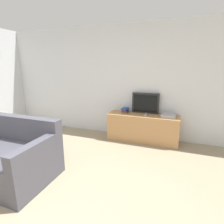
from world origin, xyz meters
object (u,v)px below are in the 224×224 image
at_px(television, 145,103).
at_px(tv_stand, 143,128).
at_px(book_stack, 125,110).
at_px(set_top_box, 168,115).
at_px(remote_on_stand, 146,114).
at_px(couch, 3,157).

bearing_deg(television, tv_stand, -94.00).
distance_m(book_stack, set_top_box, 0.97).
relative_size(tv_stand, television, 2.58).
xyz_separation_m(tv_stand, set_top_box, (0.53, 0.01, 0.34)).
bearing_deg(tv_stand, book_stack, 172.34).
xyz_separation_m(tv_stand, book_stack, (-0.44, 0.06, 0.37)).
relative_size(remote_on_stand, set_top_box, 0.61).
relative_size(television, remote_on_stand, 3.31).
relative_size(book_stack, set_top_box, 0.75).
bearing_deg(set_top_box, book_stack, 177.38).
height_order(couch, set_top_box, couch).
bearing_deg(book_stack, couch, -122.55).
distance_m(tv_stand, set_top_box, 0.63).
distance_m(television, couch, 2.92).
relative_size(couch, set_top_box, 5.46).
bearing_deg(couch, television, 51.30).
xyz_separation_m(book_stack, remote_on_stand, (0.50, -0.06, -0.05)).
height_order(tv_stand, remote_on_stand, remote_on_stand).
relative_size(television, set_top_box, 2.03).
bearing_deg(set_top_box, tv_stand, -178.46).
relative_size(television, couch, 0.37).
relative_size(couch, remote_on_stand, 8.91).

